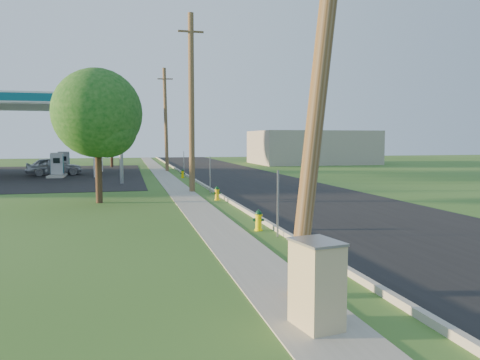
# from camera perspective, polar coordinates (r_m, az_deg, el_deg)

# --- Properties ---
(ground_plane) EXTENTS (140.00, 140.00, 0.00)m
(ground_plane) POSITION_cam_1_polar(r_m,az_deg,el_deg) (10.28, 10.69, -11.55)
(ground_plane) COLOR #2F5A1D
(ground_plane) RESTS_ON ground
(road) EXTENTS (8.00, 120.00, 0.02)m
(road) POSITION_cam_1_polar(r_m,az_deg,el_deg) (21.03, 10.73, -3.08)
(road) COLOR black
(road) RESTS_ON ground
(curb) EXTENTS (0.15, 120.00, 0.15)m
(curb) POSITION_cam_1_polar(r_m,az_deg,el_deg) (19.73, 0.06, -3.33)
(curb) COLOR #A4A195
(curb) RESTS_ON ground
(sidewalk) EXTENTS (1.50, 120.00, 0.03)m
(sidewalk) POSITION_cam_1_polar(r_m,az_deg,el_deg) (19.41, -4.98, -3.66)
(sidewalk) COLOR gray
(sidewalk) RESTS_ON ground
(utility_pole_near) EXTENTS (1.40, 0.32, 9.48)m
(utility_pole_near) POSITION_cam_1_polar(r_m,az_deg,el_deg) (8.91, 10.27, 17.18)
(utility_pole_near) COLOR brown
(utility_pole_near) RESTS_ON ground
(utility_pole_mid) EXTENTS (1.40, 0.32, 9.80)m
(utility_pole_mid) POSITION_cam_1_polar(r_m,az_deg,el_deg) (26.29, -5.94, 9.36)
(utility_pole_mid) COLOR brown
(utility_pole_mid) RESTS_ON ground
(utility_pole_far) EXTENTS (1.40, 0.32, 9.50)m
(utility_pole_far) POSITION_cam_1_polar(r_m,az_deg,el_deg) (44.16, -9.05, 7.31)
(utility_pole_far) COLOR brown
(utility_pole_far) RESTS_ON ground
(sign_post_near) EXTENTS (0.05, 0.04, 2.00)m
(sign_post_near) POSITION_cam_1_polar(r_m,az_deg,el_deg) (14.00, 4.64, -2.90)
(sign_post_near) COLOR gray
(sign_post_near) RESTS_ON ground
(sign_post_mid) EXTENTS (0.05, 0.04, 2.00)m
(sign_post_mid) POSITION_cam_1_polar(r_m,az_deg,el_deg) (25.42, -3.66, 0.61)
(sign_post_mid) COLOR gray
(sign_post_mid) RESTS_ON ground
(sign_post_far) EXTENTS (0.05, 0.04, 2.00)m
(sign_post_far) POSITION_cam_1_polar(r_m,az_deg,el_deg) (37.48, -6.86, 1.96)
(sign_post_far) COLOR gray
(sign_post_far) RESTS_ON ground
(fuel_pump_ne) EXTENTS (1.20, 3.20, 1.90)m
(fuel_pump_ne) POSITION_cam_1_polar(r_m,az_deg,el_deg) (39.42, -21.39, 1.39)
(fuel_pump_ne) COLOR #A4A195
(fuel_pump_ne) RESTS_ON ground
(fuel_pump_se) EXTENTS (1.20, 3.20, 1.90)m
(fuel_pump_se) POSITION_cam_1_polar(r_m,az_deg,el_deg) (43.38, -20.67, 1.71)
(fuel_pump_se) COLOR #A4A195
(fuel_pump_se) RESTS_ON ground
(price_pylon) EXTENTS (0.34, 2.04, 6.85)m
(price_pylon) POSITION_cam_1_polar(r_m,az_deg,el_deg) (31.59, -14.42, 9.35)
(price_pylon) COLOR gray
(price_pylon) RESTS_ON ground
(distant_building) EXTENTS (14.00, 10.00, 4.00)m
(distant_building) POSITION_cam_1_polar(r_m,az_deg,el_deg) (58.33, 8.76, 3.95)
(distant_building) COLOR #A09889
(distant_building) RESTS_ON ground
(tree_verge) EXTENTS (4.06, 4.06, 6.15)m
(tree_verge) POSITION_cam_1_polar(r_m,az_deg,el_deg) (22.37, -16.77, 7.41)
(tree_verge) COLOR #372517
(tree_verge) RESTS_ON ground
(tree_lot) EXTENTS (4.90, 4.90, 7.43)m
(tree_lot) POSITION_cam_1_polar(r_m,az_deg,el_deg) (52.23, -15.35, 6.79)
(tree_lot) COLOR #372517
(tree_lot) RESTS_ON ground
(hydrant_near) EXTENTS (0.35, 0.32, 0.69)m
(hydrant_near) POSITION_cam_1_polar(r_m,az_deg,el_deg) (15.01, 2.28, -4.93)
(hydrant_near) COLOR #FFE508
(hydrant_near) RESTS_ON ground
(hydrant_mid) EXTENTS (0.35, 0.31, 0.68)m
(hydrant_mid) POSITION_cam_1_polar(r_m,az_deg,el_deg) (22.58, -2.81, -1.63)
(hydrant_mid) COLOR yellow
(hydrant_mid) RESTS_ON ground
(hydrant_far) EXTENTS (0.35, 0.32, 0.68)m
(hydrant_far) POSITION_cam_1_polar(r_m,az_deg,el_deg) (35.99, -7.01, 0.78)
(hydrant_far) COLOR #EFCE00
(hydrant_far) RESTS_ON ground
(utility_cabinet) EXTENTS (0.75, 0.90, 1.37)m
(utility_cabinet) POSITION_cam_1_polar(r_m,az_deg,el_deg) (7.42, 9.31, -12.46)
(utility_cabinet) COLOR tan
(utility_cabinet) RESTS_ON ground
(car_silver) EXTENTS (4.62, 2.63, 1.48)m
(car_silver) POSITION_cam_1_polar(r_m,az_deg,el_deg) (41.36, -21.74, 1.56)
(car_silver) COLOR #B1B3BA
(car_silver) RESTS_ON ground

